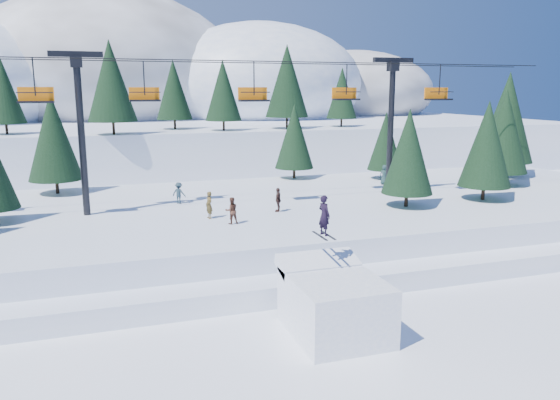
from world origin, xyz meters
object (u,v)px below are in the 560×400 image
object	(u,v)px
jump_kicker	(334,302)
banner_far	(422,275)
chairlift	(237,107)
banner_near	(427,278)

from	to	relation	value
jump_kicker	banner_far	xyz separation A→B (m)	(7.00, 3.94, -0.85)
jump_kicker	chairlift	world-z (taller)	chairlift
banner_far	jump_kicker	bearing A→B (deg)	-150.64
chairlift	banner_near	bearing A→B (deg)	-60.35
jump_kicker	chairlift	bearing A→B (deg)	90.60
banner_far	banner_near	bearing A→B (deg)	-81.23
chairlift	banner_near	distance (m)	17.06
jump_kicker	banner_far	world-z (taller)	jump_kicker
banner_near	chairlift	bearing A→B (deg)	119.65
banner_near	banner_far	xyz separation A→B (m)	(-0.06, 0.40, 0.00)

